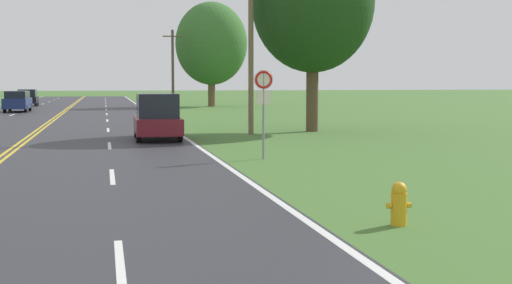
# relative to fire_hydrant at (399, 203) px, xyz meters

# --- Properties ---
(fire_hydrant) EXTENTS (0.43, 0.27, 0.74)m
(fire_hydrant) POSITION_rel_fire_hydrant_xyz_m (0.00, 0.00, 0.00)
(fire_hydrant) COLOR gold
(fire_hydrant) RESTS_ON ground
(traffic_sign) EXTENTS (0.60, 0.10, 2.78)m
(traffic_sign) POSITION_rel_fire_hydrant_xyz_m (0.04, 10.57, 1.73)
(traffic_sign) COLOR gray
(traffic_sign) RESTS_ON ground
(utility_pole_midground) EXTENTS (1.80, 0.24, 8.53)m
(utility_pole_midground) POSITION_rel_fire_hydrant_xyz_m (1.81, 21.13, 4.05)
(utility_pole_midground) COLOR brown
(utility_pole_midground) RESTS_ON ground
(utility_pole_far) EXTENTS (1.80, 0.24, 7.21)m
(utility_pole_far) POSITION_rel_fire_hydrant_xyz_m (1.46, 55.36, 3.38)
(utility_pole_far) COLOR brown
(utility_pole_far) RESTS_ON ground
(tree_behind_sign) EXTENTS (5.93, 5.93, 9.68)m
(tree_behind_sign) POSITION_rel_fire_hydrant_xyz_m (5.10, 22.30, 5.87)
(tree_behind_sign) COLOR brown
(tree_behind_sign) RESTS_ON ground
(tree_mid_treeline) EXTENTS (7.01, 7.01, 10.19)m
(tree_mid_treeline) POSITION_rel_fire_hydrant_xyz_m (5.53, 58.36, 5.77)
(tree_mid_treeline) COLOR brown
(tree_mid_treeline) RESTS_ON ground
(car_maroon_van_approaching) EXTENTS (1.88, 4.43, 1.93)m
(car_maroon_van_approaching) POSITION_rel_fire_hydrant_xyz_m (-2.66, 18.81, 0.61)
(car_maroon_van_approaching) COLOR black
(car_maroon_van_approaching) RESTS_ON ground
(car_dark_blue_suv_mid_far) EXTENTS (1.84, 4.88, 1.69)m
(car_dark_blue_suv_mid_far) POSITION_rel_fire_hydrant_xyz_m (-11.64, 49.04, 0.52)
(car_dark_blue_suv_mid_far) COLOR black
(car_dark_blue_suv_mid_far) RESTS_ON ground
(car_black_suv_receding) EXTENTS (1.96, 4.44, 1.68)m
(car_black_suv_receding) POSITION_rel_fire_hydrant_xyz_m (-12.23, 62.80, 0.51)
(car_black_suv_receding) COLOR black
(car_black_suv_receding) RESTS_ON ground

